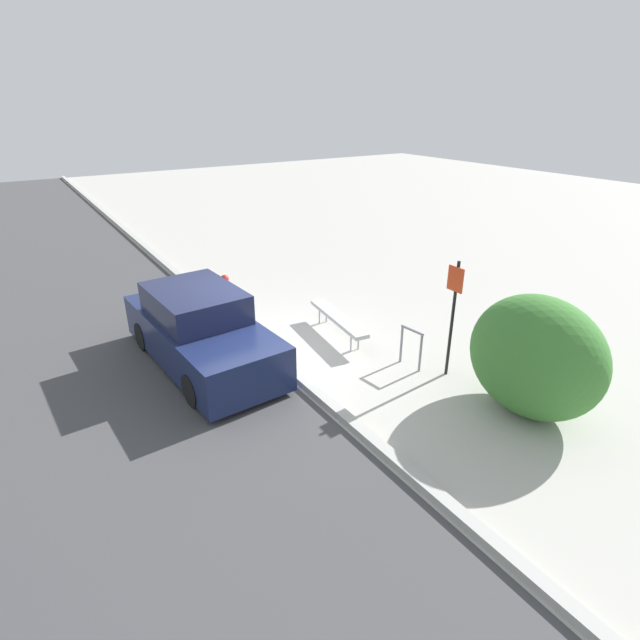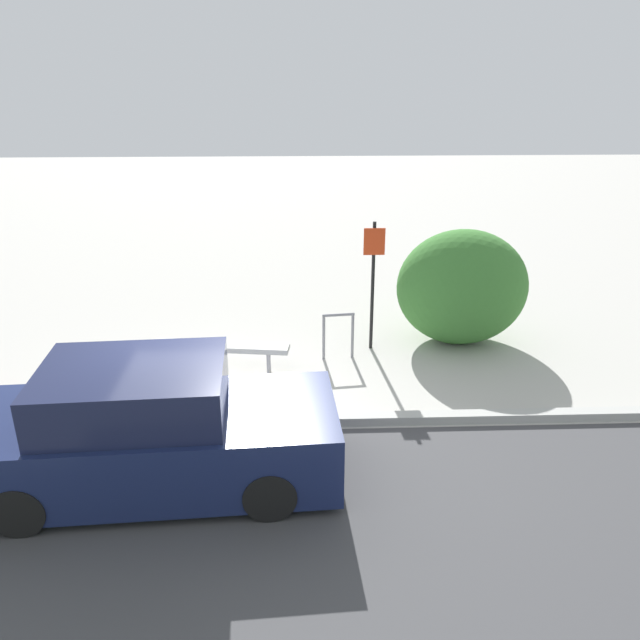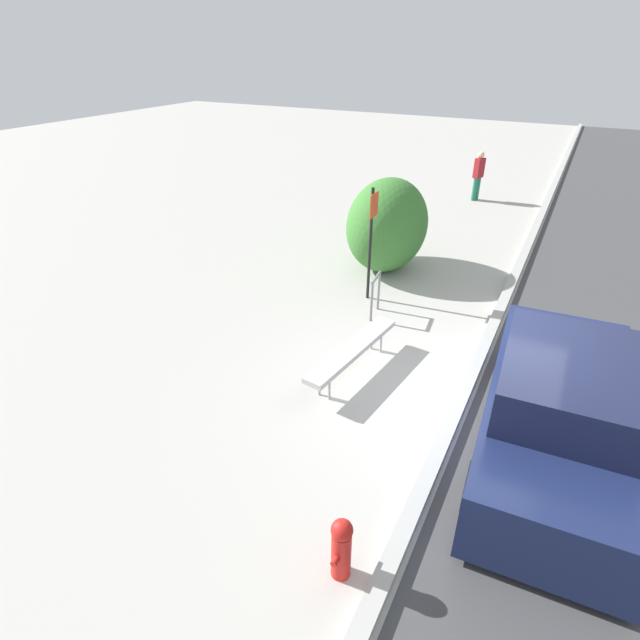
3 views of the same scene
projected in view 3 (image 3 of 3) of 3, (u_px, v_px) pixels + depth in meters
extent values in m
plane|color=#ADAAA3|center=(460.00, 403.00, 7.40)|extent=(60.00, 60.00, 0.00)
cube|color=#A8A8A3|center=(461.00, 400.00, 7.37)|extent=(60.00, 0.20, 0.13)
cylinder|color=#99999E|center=(329.00, 389.00, 7.39)|extent=(0.04, 0.04, 0.39)
cylinder|color=#99999E|center=(381.00, 342.00, 8.52)|extent=(0.04, 0.04, 0.39)
cylinder|color=#99999E|center=(319.00, 384.00, 7.48)|extent=(0.04, 0.04, 0.39)
cylinder|color=#99999E|center=(372.00, 339.00, 8.61)|extent=(0.04, 0.04, 0.39)
cube|color=#B2B2AD|center=(353.00, 349.00, 7.88)|extent=(2.28, 0.62, 0.09)
cylinder|color=gray|center=(372.00, 302.00, 9.37)|extent=(0.05, 0.05, 0.80)
cylinder|color=gray|center=(379.00, 291.00, 9.77)|extent=(0.05, 0.05, 0.80)
cylinder|color=gray|center=(376.00, 277.00, 9.37)|extent=(0.55, 0.11, 0.05)
cylinder|color=black|center=(370.00, 246.00, 9.83)|extent=(0.06, 0.06, 2.30)
cube|color=red|center=(374.00, 205.00, 9.41)|extent=(0.36, 0.02, 0.46)
cylinder|color=red|center=(341.00, 554.00, 4.91)|extent=(0.20, 0.20, 0.60)
sphere|color=red|center=(342.00, 530.00, 4.73)|extent=(0.22, 0.22, 0.22)
cylinder|color=red|center=(335.00, 562.00, 4.77)|extent=(0.08, 0.07, 0.07)
cylinder|color=red|center=(347.00, 539.00, 4.99)|extent=(0.08, 0.07, 0.07)
ellipsoid|color=#3D7A33|center=(387.00, 225.00, 11.25)|extent=(2.33, 1.75, 2.08)
cylinder|color=#267259|center=(477.00, 188.00, 16.53)|extent=(0.14, 0.14, 0.74)
cylinder|color=#267259|center=(475.00, 189.00, 16.44)|extent=(0.14, 0.14, 0.74)
cube|color=maroon|center=(479.00, 168.00, 16.15)|extent=(0.40, 0.31, 0.61)
sphere|color=beige|center=(481.00, 155.00, 15.95)|extent=(0.21, 0.21, 0.21)
cylinder|color=black|center=(501.00, 365.00, 7.73)|extent=(0.61, 0.21, 0.60)
cylinder|color=black|center=(615.00, 391.00, 7.18)|extent=(0.61, 0.21, 0.60)
cylinder|color=black|center=(473.00, 488.00, 5.63)|extent=(0.61, 0.21, 0.60)
cylinder|color=black|center=(631.00, 538.00, 5.07)|extent=(0.61, 0.21, 0.60)
cube|color=#19234C|center=(557.00, 419.00, 6.28)|extent=(4.37, 1.96, 0.86)
cube|color=#1A203E|center=(571.00, 381.00, 5.80)|extent=(2.14, 1.66, 0.60)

